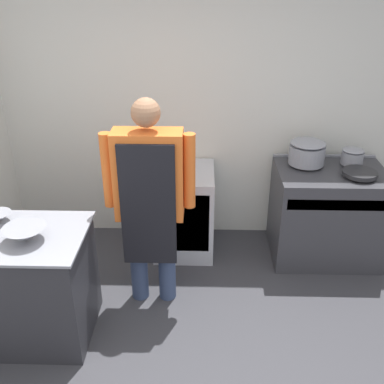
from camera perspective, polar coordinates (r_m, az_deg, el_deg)
wall_back at (r=4.29m, az=0.14°, el=11.00°), size 8.00×0.05×2.70m
prep_counter at (r=3.58m, az=-21.03°, el=-10.96°), size 1.04×0.70×0.86m
stove at (r=4.40m, az=16.69°, el=-2.64°), size 0.98×0.71×0.90m
fridge_unit at (r=4.31m, az=-1.01°, el=-2.42°), size 0.56×0.63×0.83m
person_cook at (r=3.40m, az=-5.43°, el=-0.16°), size 0.69×0.24×1.71m
mixing_bowl at (r=3.21m, az=-20.44°, el=-5.01°), size 0.29×0.29×0.10m
stock_pot at (r=4.21m, az=14.41°, el=4.97°), size 0.32×0.32×0.23m
saute_pan at (r=4.14m, az=20.54°, el=2.26°), size 0.30×0.30×0.04m
sauce_pot at (r=4.34m, az=19.71°, el=4.31°), size 0.20×0.20×0.15m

